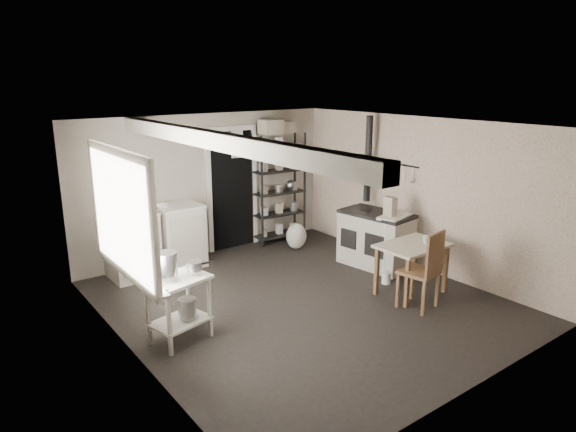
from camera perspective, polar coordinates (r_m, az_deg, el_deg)
floor at (r=6.85m, az=1.53°, el=-9.45°), size 5.00×5.00×0.00m
ceiling at (r=6.25m, az=1.68°, el=10.10°), size 5.00×5.00×0.00m
wall_back at (r=8.50m, az=-8.94°, el=3.44°), size 4.50×0.02×2.30m
wall_front at (r=4.85m, az=20.38°, el=-6.38°), size 4.50×0.02×2.30m
wall_left at (r=5.41m, az=-17.48°, el=-3.90°), size 0.02×5.00×2.30m
wall_right at (r=8.01m, az=14.33°, el=2.42°), size 0.02×5.00×2.30m
window at (r=5.50m, az=-18.18°, el=0.17°), size 0.12×1.76×1.28m
doorway at (r=8.72m, az=-6.20°, el=2.82°), size 0.96×0.10×2.08m
ceiling_beam at (r=5.59m, az=-8.11°, el=8.33°), size 0.18×5.00×0.18m
wallpaper_panel at (r=8.00m, az=14.29°, el=2.42°), size 0.01×5.00×2.30m
utensil_rail at (r=8.27m, az=11.02°, el=5.84°), size 0.06×1.20×0.44m
prep_table at (r=5.87m, az=-11.99°, el=-9.89°), size 0.74×0.60×0.74m
stockpot at (r=5.61m, az=-13.39°, el=-5.20°), size 0.25×0.25×0.25m
saucepan at (r=5.75m, az=-10.42°, el=-5.47°), size 0.19×0.19×0.10m
bucket at (r=5.87m, az=-11.16°, el=-10.01°), size 0.26×0.26×0.22m
base_cabinets at (r=7.96m, az=-14.44°, el=-2.82°), size 1.50×0.66×0.98m
mixing_bowl at (r=7.85m, az=-13.81°, el=0.74°), size 0.30×0.30×0.07m
counter_cup at (r=7.65m, az=-17.12°, el=0.24°), size 0.16×0.16×0.10m
shelf_rack at (r=9.02m, az=-1.00°, el=3.00°), size 0.94×0.42×1.93m
shelf_jar at (r=8.79m, az=-2.91°, el=5.41°), size 0.10×0.10×0.18m
storage_box_a at (r=8.75m, az=-1.92°, el=9.64°), size 0.37×0.33×0.24m
storage_box_b at (r=9.00m, az=-0.35°, el=9.68°), size 0.30×0.28×0.19m
stove at (r=8.05m, az=9.70°, el=-2.50°), size 0.75×1.16×0.86m
stovepipe at (r=8.33m, az=8.91°, el=6.28°), size 0.15×0.15×1.52m
side_ledge at (r=7.86m, az=11.64°, el=-3.11°), size 0.63×0.43×0.88m
oats_box at (r=7.67m, az=11.29°, el=0.98°), size 0.13×0.20×0.28m
work_table at (r=7.14m, az=13.56°, el=-5.53°), size 0.94×0.66×0.70m
table_cup at (r=7.08m, az=15.11°, el=-2.13°), size 0.13×0.13×0.10m
chair at (r=6.71m, az=14.33°, el=-5.98°), size 0.50×0.52×1.03m
flour_sack at (r=8.78m, az=0.94°, el=-2.13°), size 0.38×0.33×0.44m
floor_crock at (r=7.51m, az=10.86°, el=-6.83°), size 0.15×0.15×0.16m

